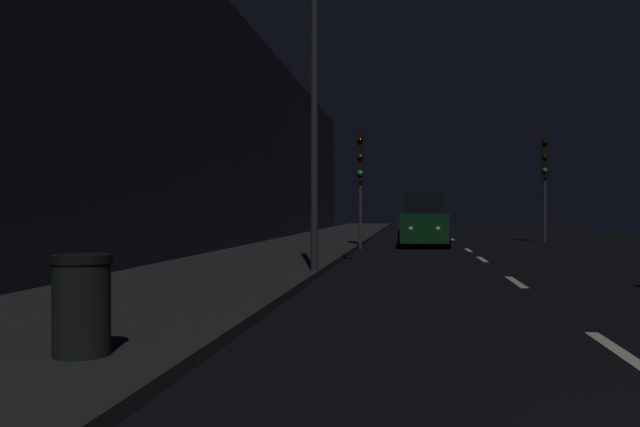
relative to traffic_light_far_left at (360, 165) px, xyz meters
name	(u,v)px	position (x,y,z in m)	size (l,w,h in m)	color
ground	(462,246)	(4.08, 2.95, -3.26)	(25.17, 84.00, 0.02)	black
sidewalk_left	(313,243)	(-2.30, 2.95, -3.18)	(4.40, 84.00, 0.15)	#28282B
building_facade_left	(234,133)	(-4.90, -0.55, 1.24)	(0.80, 63.00, 9.00)	black
lane_centerline	(483,260)	(4.08, -5.22, -3.25)	(0.16, 30.15, 0.01)	beige
traffic_light_far_left	(360,165)	(0.00, 0.00, 0.00)	(0.32, 0.46, 4.52)	#38383A
traffic_light_far_right	(545,165)	(8.16, 6.50, 0.35)	(0.35, 0.48, 4.96)	#38383A
streetlamp_overhead	(333,33)	(0.21, -11.23, 2.16)	(1.70, 0.44, 8.34)	#2D2D30
trash_bin_curbside	(82,305)	(-1.10, -20.11, -2.64)	(0.55, 0.55, 0.93)	black
car_approaching_headlights	(423,222)	(2.45, 2.02, -2.23)	(2.06, 4.45, 2.24)	#0F3819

